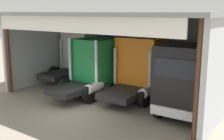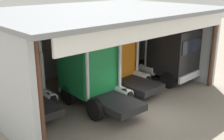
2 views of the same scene
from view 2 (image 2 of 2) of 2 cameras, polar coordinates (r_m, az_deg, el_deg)
ground_plane at (r=15.07m, az=7.92°, el=-9.00°), size 80.00×80.00×0.00m
workshop_shed at (r=17.45m, az=-4.64°, el=7.30°), size 13.41×9.58×5.21m
truck_white_left_bay at (r=15.87m, az=-19.05°, el=-0.87°), size 2.77×5.15×3.73m
truck_green_center_left_bay at (r=15.54m, az=-4.17°, el=-0.49°), size 2.61×5.25×3.64m
truck_orange_center_bay at (r=17.99m, az=0.27°, el=2.28°), size 2.89×5.10×3.71m
truck_black_yard_outside at (r=19.48m, az=11.93°, el=3.25°), size 2.84×4.51×3.70m
oil_drum at (r=22.09m, az=-2.28°, el=1.27°), size 0.58×0.58×0.93m
tool_cart at (r=22.49m, az=2.26°, el=1.68°), size 0.90×0.60×1.00m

